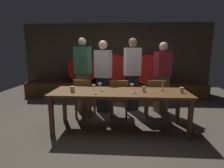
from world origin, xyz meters
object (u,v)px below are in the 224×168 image
Objects in this scene: wine_barrel_left at (85,68)px; candle_center at (162,88)px; dining_table at (120,95)px; wine_glass_left at (94,87)px; guest_center_right at (132,74)px; guest_center_left at (103,76)px; chair_center at (119,97)px; wine_glass_right at (132,86)px; chair_left at (84,96)px; chair_right at (155,97)px; wine_barrel_center at (115,68)px; cup_center at (144,89)px; cup_left at (72,89)px; guest_far_right at (162,77)px; wine_barrel_right at (146,69)px; guest_far_left at (83,74)px; cup_right at (181,90)px; wine_glass_center at (100,85)px.

candle_center is at bearing -50.76° from wine_barrel_left.
wine_glass_left is at bearing -161.38° from dining_table.
guest_center_right is at bearing 76.59° from dining_table.
guest_center_left is at bearing 144.28° from candle_center.
chair_center is 5.85× the size of wine_glass_left.
wine_glass_right is (-0.60, -0.18, 0.07)m from candle_center.
chair_left is 1.00× the size of chair_right.
candle_center reaches higher than wine_glass_left.
chair_center is at bearing -84.63° from wine_barrel_center.
wine_glass_left is at bearing -171.26° from cup_center.
wine_barrel_center is at bearing 0.00° from wine_barrel_left.
guest_center_right is at bearing -146.77° from chair_left.
cup_left is (-0.40, 0.03, -0.05)m from wine_glass_left.
guest_center_left reaches higher than chair_right.
wine_barrel_center is 1.95m from guest_far_right.
chair_left is at bearing -129.14° from wine_barrel_right.
guest_far_left is (-0.73, -1.53, 0.01)m from wine_barrel_center.
guest_far_right is (2.24, -1.52, -0.04)m from wine_barrel_left.
guest_center_left reaches higher than candle_center.
guest_far_left is at bearing 150.79° from candle_center.
cup_left reaches higher than dining_table.
chair_right is 4.98× the size of candle_center.
chair_left is 2.08m from cup_right.
chair_right is at bearing 178.30° from guest_center_left.
cup_left is at bearing -160.12° from wine_glass_center.
guest_far_left is (-1.76, -1.53, 0.01)m from wine_barrel_right.
candle_center is at bearing 11.91° from wine_glass_left.
chair_right is (1.60, 0.04, 0.00)m from chair_left.
cup_right is (0.90, 0.02, -0.07)m from wine_glass_right.
chair_left and chair_right have the same top height.
wine_barrel_center is 0.54× the size of guest_far_right.
cup_center reaches higher than cup_right.
cup_center is at bearing 79.90° from guest_center_right.
chair_left is at bearing 86.28° from cup_left.
guest_center_right is at bearing -110.04° from wine_barrel_right.
wine_glass_center is at bearing 107.14° from guest_center_left.
wine_barrel_left reaches higher than chair_center.
chair_left is 8.05× the size of cup_left.
dining_table is 0.43m from wine_glass_center.
candle_center is at bearing 56.44° from guest_far_right.
guest_far_left is at bearing -139.03° from wine_barrel_right.
guest_center_left is (-0.21, -1.62, -0.03)m from wine_barrel_center.
wine_barrel_left is 9.06× the size of cup_center.
chair_center is at bearing -112.56° from wine_barrel_right.
wine_glass_center is (-0.67, -1.13, -0.07)m from guest_center_right.
wine_barrel_left is 8.47× the size of cup_left.
guest_far_left is 1.19m from wine_glass_center.
dining_table is at bearing 8.04° from cup_left.
guest_far_left reaches higher than dining_table.
dining_table is 25.13× the size of cup_center.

